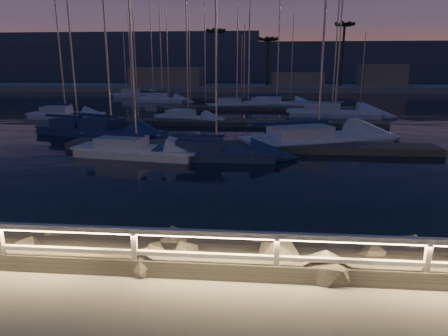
{
  "coord_description": "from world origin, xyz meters",
  "views": [
    {
      "loc": [
        0.58,
        -7.58,
        4.37
      ],
      "look_at": [
        -0.44,
        4.0,
        1.36
      ],
      "focal_mm": 32.0,
      "sensor_mm": 36.0,
      "label": 1
    }
  ],
  "objects": [
    {
      "name": "sailboat_j",
      "position": [
        -5.88,
        27.78,
        -0.2
      ],
      "size": [
        6.73,
        4.39,
        11.21
      ],
      "rotation": [
        0.0,
        0.0,
        -0.43
      ],
      "color": "silver",
      "rests_on": "ground"
    },
    {
      "name": "sailboat_k",
      "position": [
        2.48,
        41.92,
        -0.17
      ],
      "size": [
        8.47,
        3.6,
        13.94
      ],
      "rotation": [
        0.0,
        0.0,
        -0.14
      ],
      "color": "silver",
      "rests_on": "ground"
    },
    {
      "name": "far_shore",
      "position": [
        -0.12,
        74.05,
        0.29
      ],
      "size": [
        160.0,
        14.0,
        5.2
      ],
      "color": "gray",
      "rests_on": "ground"
    },
    {
      "name": "sailboat_l",
      "position": [
        7.5,
        32.76,
        -0.17
      ],
      "size": [
        9.03,
        3.48,
        14.91
      ],
      "rotation": [
        0.0,
        0.0,
        -0.09
      ],
      "color": "silver",
      "rests_on": "ground"
    },
    {
      "name": "sailboat_a",
      "position": [
        -12.76,
        20.46,
        -0.18
      ],
      "size": [
        6.88,
        3.77,
        11.37
      ],
      "rotation": [
        0.0,
        0.0,
        -0.3
      ],
      "color": "navy",
      "rests_on": "ground"
    },
    {
      "name": "sailboat_i",
      "position": [
        -12.77,
        46.54,
        -0.15
      ],
      "size": [
        7.57,
        3.76,
        12.5
      ],
      "rotation": [
        0.0,
        0.0,
        -0.23
      ],
      "color": "silver",
      "rests_on": "ground"
    },
    {
      "name": "harbor_water",
      "position": [
        0.0,
        31.22,
        -0.97
      ],
      "size": [
        400.0,
        440.0,
        0.6
      ],
      "color": "black",
      "rests_on": "ground"
    },
    {
      "name": "sailboat_f",
      "position": [
        -9.98,
        19.73,
        -0.14
      ],
      "size": [
        8.41,
        5.35,
        13.98
      ],
      "rotation": [
        0.0,
        0.0,
        -0.41
      ],
      "color": "navy",
      "rests_on": "ground"
    },
    {
      "name": "riprap",
      "position": [
        -2.59,
        1.04,
        -0.12
      ],
      "size": [
        41.16,
        2.93,
        1.37
      ],
      "color": "#686359",
      "rests_on": "ground"
    },
    {
      "name": "sailboat_b",
      "position": [
        -1.88,
        13.6,
        -0.19
      ],
      "size": [
        6.87,
        2.12,
        11.66
      ],
      "rotation": [
        0.0,
        0.0,
        -0.0
      ],
      "color": "navy",
      "rests_on": "ground"
    },
    {
      "name": "guard_rail",
      "position": [
        -0.07,
        -0.0,
        0.77
      ],
      "size": [
        44.11,
        0.12,
        1.06
      ],
      "color": "white",
      "rests_on": "ground"
    },
    {
      "name": "sailboat_n",
      "position": [
        -2.24,
        39.94,
        -0.19
      ],
      "size": [
        7.31,
        3.97,
        12.01
      ],
      "rotation": [
        0.0,
        0.0,
        0.29
      ],
      "color": "silver",
      "rests_on": "ground"
    },
    {
      "name": "palm_left",
      "position": [
        -8.0,
        72.0,
        10.14
      ],
      "size": [
        3.0,
        3.0,
        11.2
      ],
      "color": "#463320",
      "rests_on": "ground"
    },
    {
      "name": "ground",
      "position": [
        0.0,
        0.0,
        0.0
      ],
      "size": [
        400.0,
        400.0,
        0.0
      ],
      "primitive_type": "plane",
      "color": "gray",
      "rests_on": "ground"
    },
    {
      "name": "palm_center",
      "position": [
        2.0,
        73.0,
        8.78
      ],
      "size": [
        3.0,
        3.0,
        9.7
      ],
      "color": "#463320",
      "rests_on": "ground"
    },
    {
      "name": "sailboat_g",
      "position": [
        7.77,
        32.57,
        -0.14
      ],
      "size": [
        9.3,
        4.12,
        15.27
      ],
      "rotation": [
        0.0,
        0.0,
        -0.17
      ],
      "color": "silver",
      "rests_on": "ground"
    },
    {
      "name": "distant_hills",
      "position": [
        -22.13,
        133.69,
        4.74
      ],
      "size": [
        230.0,
        37.5,
        18.0
      ],
      "color": "#3C4A5D",
      "rests_on": "ground"
    },
    {
      "name": "sailboat_e",
      "position": [
        -17.86,
        28.83,
        -0.16
      ],
      "size": [
        7.07,
        2.23,
        12.04
      ],
      "rotation": [
        0.0,
        0.0,
        0.01
      ],
      "color": "silver",
      "rests_on": "ground"
    },
    {
      "name": "palm_right",
      "position": [
        16.0,
        72.0,
        11.03
      ],
      "size": [
        3.0,
        3.0,
        12.2
      ],
      "color": "#463320",
      "rests_on": "ground"
    },
    {
      "name": "sailboat_m",
      "position": [
        -18.94,
        54.96,
        -0.14
      ],
      "size": [
        7.96,
        3.79,
        13.16
      ],
      "rotation": [
        0.0,
        0.0,
        0.21
      ],
      "color": "silver",
      "rests_on": "ground"
    },
    {
      "name": "floating_docks",
      "position": [
        0.0,
        32.5,
        -0.4
      ],
      "size": [
        22.0,
        36.0,
        0.4
      ],
      "color": "#635C52",
      "rests_on": "ground"
    },
    {
      "name": "sailboat_h",
      "position": [
        4.08,
        17.78,
        -0.13
      ],
      "size": [
        10.23,
        6.37,
        16.82
      ],
      "rotation": [
        0.0,
        0.0,
        0.39
      ],
      "color": "silver",
      "rests_on": "ground"
    },
    {
      "name": "sailboat_c",
      "position": [
        -6.36,
        13.77,
        -0.2
      ],
      "size": [
        7.44,
        3.19,
        12.24
      ],
      "rotation": [
        0.0,
        0.0,
        -0.15
      ],
      "color": "silver",
      "rests_on": "ground"
    }
  ]
}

